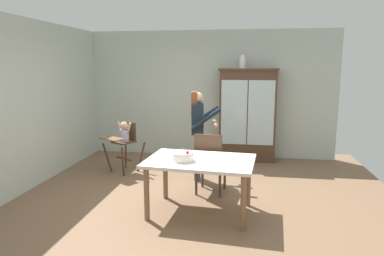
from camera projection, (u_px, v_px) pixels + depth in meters
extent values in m
plane|color=brown|center=(190.00, 199.00, 5.17)|extent=(6.24, 6.24, 0.00)
cube|color=beige|center=(210.00, 94.00, 7.48)|extent=(5.32, 0.06, 2.70)
cube|color=beige|center=(22.00, 106.00, 5.33)|extent=(0.06, 5.32, 2.70)
cube|color=#4C3323|center=(247.00, 116.00, 7.18)|extent=(1.14, 0.42, 1.87)
cube|color=#4C3323|center=(249.00, 69.00, 7.01)|extent=(1.20, 0.48, 0.04)
cube|color=silver|center=(234.00, 113.00, 6.99)|extent=(0.52, 0.01, 1.31)
cube|color=silver|center=(261.00, 113.00, 6.91)|extent=(0.52, 0.01, 1.31)
cube|color=#4C3323|center=(247.00, 111.00, 7.16)|extent=(1.06, 0.36, 0.02)
cylinder|color=white|center=(242.00, 63.00, 7.01)|extent=(0.13, 0.13, 0.22)
cylinder|color=white|center=(243.00, 56.00, 6.98)|extent=(0.07, 0.07, 0.05)
cylinder|color=#4C3323|center=(107.00, 158.00, 6.41)|extent=(0.18, 0.09, 0.56)
cylinder|color=#4C3323|center=(123.00, 162.00, 6.14)|extent=(0.08, 0.18, 0.56)
cylinder|color=#4C3323|center=(126.00, 153.00, 6.75)|extent=(0.08, 0.18, 0.56)
cylinder|color=#4C3323|center=(141.00, 157.00, 6.48)|extent=(0.18, 0.09, 0.56)
cube|color=#4C3323|center=(124.00, 159.00, 6.45)|extent=(0.38, 0.24, 0.02)
cube|color=#4C3323|center=(124.00, 142.00, 6.40)|extent=(0.46, 0.46, 0.02)
cube|color=#4C3323|center=(130.00, 131.00, 6.48)|extent=(0.28, 0.18, 0.34)
cube|color=brown|center=(112.00, 139.00, 6.17)|extent=(0.50, 0.43, 0.02)
cylinder|color=#B2ADD1|center=(124.00, 135.00, 6.39)|extent=(0.17, 0.17, 0.22)
sphere|color=tan|center=(124.00, 126.00, 6.36)|extent=(0.15, 0.15, 0.15)
cylinder|color=tan|center=(119.00, 125.00, 6.45)|extent=(0.11, 0.09, 0.17)
cylinder|color=tan|center=(129.00, 127.00, 6.27)|extent=(0.11, 0.09, 0.17)
cylinder|color=#3D4C6B|center=(197.00, 158.00, 5.92)|extent=(0.11, 0.11, 0.82)
cylinder|color=#3D4C6B|center=(197.00, 155.00, 6.08)|extent=(0.11, 0.11, 0.82)
cube|color=#19232D|center=(197.00, 118.00, 5.88)|extent=(0.25, 0.39, 0.52)
cube|color=white|center=(204.00, 118.00, 5.88)|extent=(0.02, 0.06, 0.49)
sphere|color=tan|center=(197.00, 98.00, 5.82)|extent=(0.19, 0.19, 0.19)
cube|color=brown|center=(194.00, 105.00, 5.84)|extent=(0.13, 0.21, 0.44)
cylinder|color=#19232D|center=(206.00, 119.00, 5.68)|extent=(0.50, 0.14, 0.37)
sphere|color=tan|center=(216.00, 126.00, 5.70)|extent=(0.08, 0.08, 0.08)
cylinder|color=#19232D|center=(205.00, 116.00, 6.07)|extent=(0.50, 0.14, 0.37)
sphere|color=tan|center=(214.00, 122.00, 6.09)|extent=(0.08, 0.08, 0.08)
cube|color=silver|center=(200.00, 161.00, 4.57)|extent=(1.48, 1.06, 0.04)
cylinder|color=brown|center=(147.00, 194.00, 4.41)|extent=(0.07, 0.07, 0.70)
cylinder|color=brown|center=(243.00, 203.00, 4.12)|extent=(0.07, 0.07, 0.70)
cylinder|color=brown|center=(165.00, 176.00, 5.15)|extent=(0.07, 0.07, 0.70)
cylinder|color=brown|center=(248.00, 182.00, 4.86)|extent=(0.07, 0.07, 0.70)
cylinder|color=white|center=(183.00, 157.00, 4.49)|extent=(0.28, 0.28, 0.10)
cylinder|color=pink|center=(183.00, 153.00, 4.48)|extent=(0.27, 0.27, 0.01)
cylinder|color=#F2E5CC|center=(183.00, 151.00, 4.47)|extent=(0.01, 0.01, 0.06)
cone|color=yellow|center=(183.00, 147.00, 4.47)|extent=(0.02, 0.02, 0.02)
sphere|color=red|center=(188.00, 152.00, 4.43)|extent=(0.04, 0.04, 0.04)
cylinder|color=#4C3323|center=(225.00, 176.00, 5.54)|extent=(0.04, 0.04, 0.45)
cylinder|color=#4C3323|center=(202.00, 174.00, 5.65)|extent=(0.04, 0.04, 0.45)
cylinder|color=#4C3323|center=(220.00, 183.00, 5.19)|extent=(0.04, 0.04, 0.45)
cylinder|color=#4C3323|center=(196.00, 181.00, 5.30)|extent=(0.04, 0.04, 0.45)
cube|color=#473D38|center=(211.00, 163.00, 5.38)|extent=(0.50, 0.50, 0.03)
cube|color=#4C3323|center=(208.00, 150.00, 5.14)|extent=(0.42, 0.10, 0.48)
cylinder|color=#4C3323|center=(220.00, 151.00, 5.09)|extent=(0.03, 0.03, 0.48)
cylinder|color=#4C3323|center=(196.00, 149.00, 5.20)|extent=(0.03, 0.03, 0.48)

